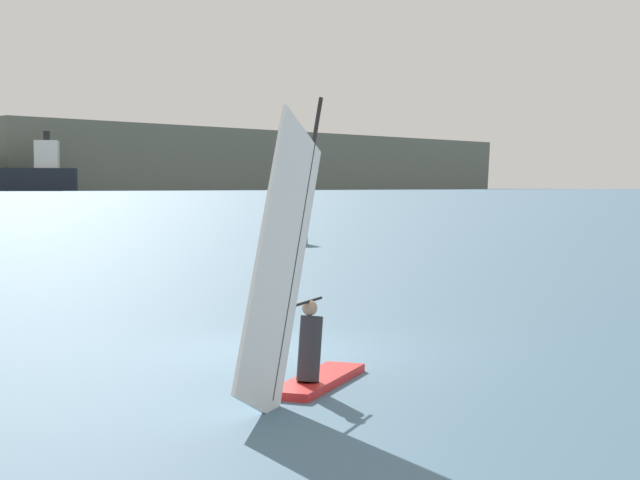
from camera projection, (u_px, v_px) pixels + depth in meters
name	position (u px, v px, depth m)	size (l,w,h in m)	color
ground_plane	(276.00, 350.00, 17.15)	(4000.00, 4000.00, 0.00)	#476B84
windsurfer	(299.00, 316.00, 13.42)	(3.51, 2.60, 4.32)	red
distant_headland	(321.00, 168.00, 1157.55)	(1052.56, 465.62, 47.59)	#60665B
channel_buoy	(294.00, 228.00, 48.32)	(1.36, 1.36, 1.80)	#19994C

